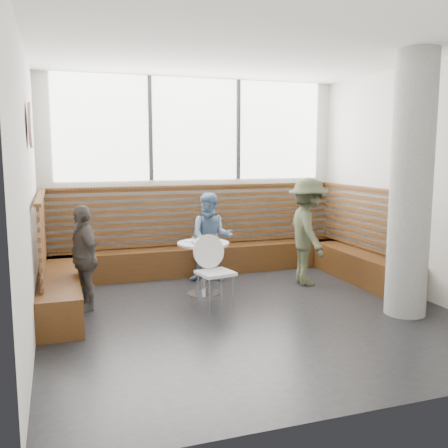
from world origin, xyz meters
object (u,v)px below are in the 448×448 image
object	(u,v)px
adult_man	(308,231)
child_left	(83,258)
concrete_column	(411,186)
cafe_table	(203,257)
cafe_chair	(214,265)
child_back	(211,237)

from	to	relation	value
adult_man	child_left	bearing A→B (deg)	103.48
adult_man	concrete_column	bearing A→B (deg)	-153.89
cafe_table	concrete_column	bearing A→B (deg)	-37.14
concrete_column	adult_man	size ratio (longest dim) A/B	1.97
cafe_chair	adult_man	bearing A→B (deg)	8.58
concrete_column	child_left	bearing A→B (deg)	158.68
cafe_chair	adult_man	xyz separation A→B (m)	(1.69, 0.61, 0.26)
cafe_table	adult_man	world-z (taller)	adult_man
concrete_column	child_back	size ratio (longest dim) A/B	2.31
cafe_table	cafe_chair	world-z (taller)	cafe_chair
concrete_column	cafe_chair	distance (m)	2.64
cafe_table	child_left	distance (m)	1.65
cafe_table	child_left	bearing A→B (deg)	-174.72
cafe_table	cafe_chair	distance (m)	0.56
adult_man	child_left	distance (m)	3.31
concrete_column	cafe_chair	world-z (taller)	concrete_column
concrete_column	cafe_table	size ratio (longest dim) A/B	4.27
cafe_chair	child_left	world-z (taller)	child_left
child_back	cafe_table	bearing A→B (deg)	-96.98
adult_man	child_left	xyz separation A→B (m)	(-3.30, -0.20, -0.14)
cafe_table	cafe_chair	size ratio (longest dim) A/B	0.80
adult_man	child_back	size ratio (longest dim) A/B	1.17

